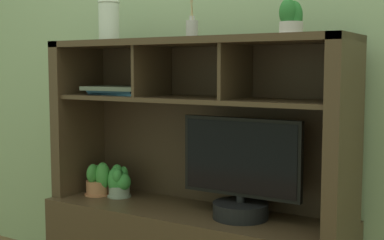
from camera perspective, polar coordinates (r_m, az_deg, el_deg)
name	(u,v)px	position (r m, az deg, el deg)	size (l,w,h in m)	color
back_wall	(220,12)	(2.62, 2.99, 11.57)	(6.00, 0.02, 2.80)	#9AB286
media_console	(193,229)	(2.51, 0.08, -11.65)	(1.44, 0.48, 1.26)	#463322
tv_monitor	(241,178)	(2.30, 5.27, -6.26)	(0.55, 0.24, 0.44)	black
potted_orchid	(119,182)	(2.70, -7.90, -6.62)	(0.13, 0.12, 0.16)	gray
potted_fern	(99,181)	(2.76, -10.03, -6.45)	(0.14, 0.13, 0.17)	#BB744F
magazine_stack_left	(121,90)	(2.63, -7.69, 3.21)	(0.35, 0.24, 0.04)	#2A5782
diffuser_bottle	(191,28)	(2.39, -0.06, 9.84)	(0.06, 0.06, 0.22)	#BAB2B5
potted_succulent	(291,18)	(2.18, 10.58, 10.72)	(0.11, 0.11, 0.14)	silver
ceramic_vase	(109,21)	(2.66, -8.94, 10.52)	(0.11, 0.11, 0.20)	silver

